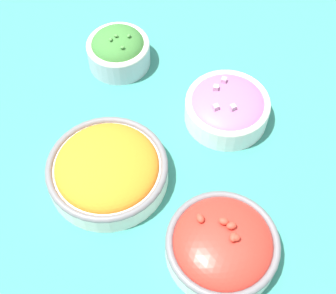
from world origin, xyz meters
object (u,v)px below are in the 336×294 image
at_px(bowl_broccoli, 118,49).
at_px(bowl_carrots, 107,169).
at_px(bowl_red_onion, 227,107).
at_px(bowl_cherry_tomatoes, 222,244).

bearing_deg(bowl_broccoli, bowl_carrots, -51.39).
bearing_deg(bowl_red_onion, bowl_cherry_tomatoes, -56.20).
distance_m(bowl_carrots, bowl_broccoli, 0.27).
bearing_deg(bowl_cherry_tomatoes, bowl_red_onion, 123.80).
height_order(bowl_red_onion, bowl_broccoli, bowl_broccoli).
height_order(bowl_carrots, bowl_broccoli, bowl_broccoli).
xyz_separation_m(bowl_carrots, bowl_red_onion, (0.08, 0.23, 0.00)).
relative_size(bowl_red_onion, bowl_broccoli, 1.24).
relative_size(bowl_carrots, bowl_cherry_tomatoes, 1.17).
relative_size(bowl_carrots, bowl_broccoli, 1.64).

